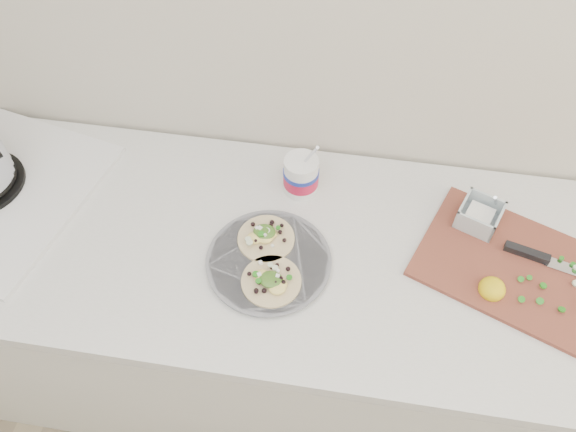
# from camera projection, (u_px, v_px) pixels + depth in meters

# --- Properties ---
(counter) EXTENTS (2.44, 0.66, 0.90)m
(counter) POSITION_uv_depth(u_px,v_px,m) (273.00, 322.00, 1.72)
(counter) COLOR silver
(counter) RESTS_ON ground
(taco_plate) EXTENTS (0.30, 0.30, 0.04)m
(taco_plate) POSITION_uv_depth(u_px,v_px,m) (269.00, 259.00, 1.31)
(taco_plate) COLOR slate
(taco_plate) RESTS_ON counter
(tub) EXTENTS (0.09, 0.09, 0.20)m
(tub) POSITION_uv_depth(u_px,v_px,m) (302.00, 173.00, 1.41)
(tub) COLOR white
(tub) RESTS_ON counter
(cutboard) EXTENTS (0.51, 0.44, 0.07)m
(cutboard) POSITION_uv_depth(u_px,v_px,m) (515.00, 260.00, 1.31)
(cutboard) COLOR brown
(cutboard) RESTS_ON counter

